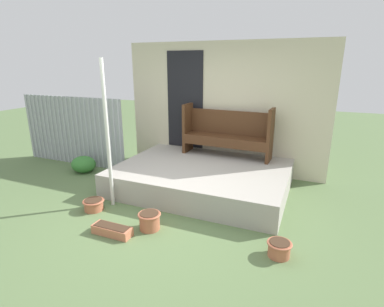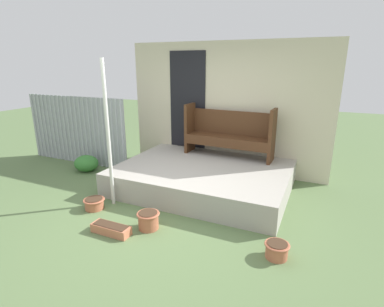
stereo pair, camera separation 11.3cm
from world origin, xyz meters
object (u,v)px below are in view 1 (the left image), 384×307
(support_post, at_px, (107,136))
(flower_pot_left, at_px, (94,204))
(flower_pot_middle, at_px, (150,220))
(flower_pot_right, at_px, (279,248))
(shrub_by_fence, at_px, (83,164))
(bench, at_px, (227,131))
(planter_box_rect, at_px, (112,230))

(support_post, bearing_deg, flower_pot_left, -119.13)
(flower_pot_middle, bearing_deg, flower_pot_right, 2.19)
(flower_pot_middle, height_order, shrub_by_fence, shrub_by_fence)
(shrub_by_fence, bearing_deg, bench, 19.61)
(flower_pot_left, height_order, flower_pot_right, flower_pot_right)
(planter_box_rect, bearing_deg, flower_pot_right, 10.30)
(bench, relative_size, flower_pot_middle, 5.53)
(support_post, bearing_deg, bench, 57.03)
(flower_pot_left, height_order, shrub_by_fence, shrub_by_fence)
(bench, xyz_separation_m, shrub_by_fence, (-2.78, -0.99, -0.74))
(support_post, distance_m, bench, 2.38)
(bench, bearing_deg, flower_pot_middle, -96.51)
(support_post, distance_m, shrub_by_fence, 2.03)
(flower_pot_right, distance_m, shrub_by_fence, 4.34)
(support_post, relative_size, flower_pot_left, 6.89)
(flower_pot_right, xyz_separation_m, shrub_by_fence, (-4.13, 1.35, 0.06))
(flower_pot_middle, bearing_deg, planter_box_rect, -140.78)
(planter_box_rect, bearing_deg, bench, 74.69)
(flower_pot_middle, bearing_deg, shrub_by_fence, 149.66)
(support_post, relative_size, flower_pot_middle, 7.14)
(support_post, height_order, flower_pot_left, support_post)
(support_post, distance_m, planter_box_rect, 1.40)
(support_post, relative_size, shrub_by_fence, 4.42)
(bench, distance_m, flower_pot_middle, 2.55)
(bench, height_order, flower_pot_left, bench)
(shrub_by_fence, bearing_deg, flower_pot_middle, -30.34)
(bench, bearing_deg, support_post, -121.01)
(bench, height_order, shrub_by_fence, bench)
(flower_pot_left, relative_size, flower_pot_middle, 1.04)
(support_post, xyz_separation_m, shrub_by_fence, (-1.49, 1.00, -0.96))
(support_post, relative_size, flower_pot_right, 7.67)
(support_post, bearing_deg, flower_pot_middle, -24.17)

